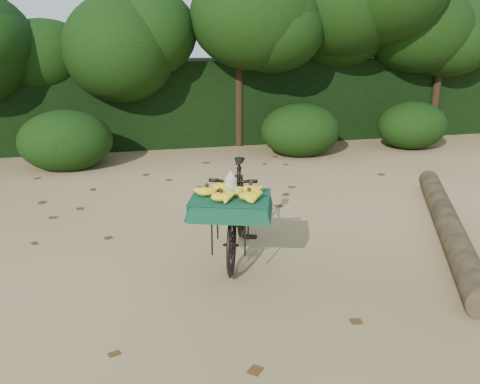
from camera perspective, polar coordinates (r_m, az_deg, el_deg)
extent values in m
plane|color=tan|center=(6.09, 7.22, -5.66)|extent=(80.00, 80.00, 0.00)
imported|color=black|center=(5.55, -0.37, -2.07)|extent=(1.02, 1.80, 1.04)
cube|color=black|center=(4.88, -1.07, -0.73)|extent=(0.50, 0.55, 0.03)
cube|color=#13482C|center=(4.88, -1.07, -0.54)|extent=(0.91, 0.83, 0.01)
ellipsoid|color=#A2AE2A|center=(4.85, -0.22, 0.04)|extent=(0.10, 0.08, 0.11)
ellipsoid|color=#A2AE2A|center=(4.92, -1.43, 0.27)|extent=(0.10, 0.08, 0.11)
ellipsoid|color=#A2AE2A|center=(4.81, -1.58, -0.11)|extent=(0.10, 0.08, 0.11)
cylinder|color=#EAE5C6|center=(4.86, -1.06, 0.65)|extent=(0.12, 0.12, 0.16)
cylinder|color=brown|center=(6.72, 22.29, -3.28)|extent=(2.07, 3.73, 0.29)
cube|color=black|center=(11.79, -3.50, 10.26)|extent=(26.00, 1.80, 1.80)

